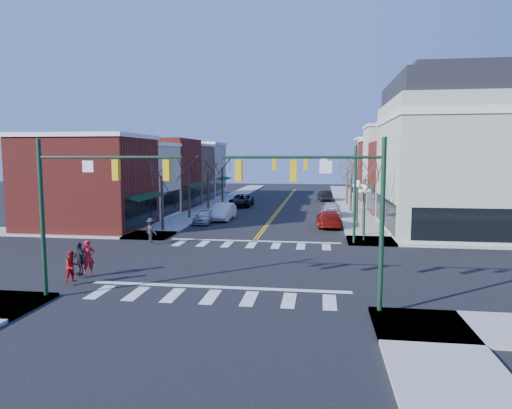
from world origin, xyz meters
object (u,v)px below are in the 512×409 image
at_px(victorian_corner, 460,154).
at_px(lamppost_corner, 365,203).
at_px(car_right_far, 325,196).
at_px(car_left_far, 241,200).
at_px(car_left_mid, 223,212).
at_px(car_right_near, 329,219).
at_px(pedestrian_red_b, 72,267).
at_px(lamppost_midblock, 358,196).
at_px(car_right_mid, 331,209).
at_px(car_left_near, 205,217).
at_px(pedestrian_dark_b, 151,230).
at_px(pedestrian_dark_a, 79,259).
at_px(pedestrian_red_a, 88,257).

relative_size(victorian_corner, lamppost_corner, 3.29).
bearing_deg(car_right_far, car_left_far, 32.85).
relative_size(victorian_corner, car_left_mid, 2.80).
relative_size(car_right_near, pedestrian_red_b, 3.29).
bearing_deg(lamppost_midblock, car_right_far, 96.01).
distance_m(car_left_far, car_right_mid, 13.99).
distance_m(lamppost_midblock, car_left_mid, 13.70).
height_order(car_left_near, car_right_near, car_right_near).
distance_m(lamppost_midblock, pedestrian_dark_b, 18.30).
height_order(car_right_far, pedestrian_dark_a, pedestrian_dark_a).
relative_size(car_left_near, car_right_near, 0.73).
xyz_separation_m(victorian_corner, car_left_mid, (-21.30, 4.26, -5.82)).
xyz_separation_m(car_left_near, car_left_far, (0.90, 15.17, 0.12)).
xyz_separation_m(car_left_near, car_right_near, (11.74, -0.42, 0.11)).
relative_size(pedestrian_red_a, pedestrian_red_b, 1.14).
height_order(car_right_near, pedestrian_red_a, pedestrian_red_a).
bearing_deg(victorian_corner, car_left_far, 142.29).
xyz_separation_m(pedestrian_red_b, pedestrian_dark_b, (-0.01, 10.77, 0.09)).
relative_size(lamppost_midblock, car_right_far, 0.94).
distance_m(victorian_corner, pedestrian_red_a, 30.48).
distance_m(car_left_near, pedestrian_dark_a, 20.02).
relative_size(lamppost_midblock, pedestrian_dark_a, 2.45).
height_order(car_left_near, pedestrian_dark_b, pedestrian_dark_b).
distance_m(victorian_corner, car_left_mid, 22.49).
distance_m(pedestrian_red_a, pedestrian_dark_a, 0.44).
height_order(car_right_mid, pedestrian_dark_b, pedestrian_dark_b).
bearing_deg(pedestrian_dark_b, pedestrian_red_b, 124.03).
distance_m(car_left_mid, pedestrian_red_b, 24.20).
bearing_deg(car_right_mid, car_right_near, 85.54).
bearing_deg(car_right_far, pedestrian_red_b, 66.91).
height_order(car_right_mid, pedestrian_red_a, pedestrian_red_a).
relative_size(car_left_near, pedestrian_red_a, 2.13).
bearing_deg(car_right_near, pedestrian_dark_a, 53.16).
bearing_deg(car_right_near, pedestrian_red_b, 55.72).
bearing_deg(pedestrian_red_a, pedestrian_dark_a, 173.97).
bearing_deg(car_right_far, pedestrian_dark_b, 62.37).
height_order(car_left_near, car_left_mid, car_left_mid).
relative_size(lamppost_corner, pedestrian_dark_a, 2.45).
bearing_deg(lamppost_midblock, car_left_far, 129.39).
bearing_deg(car_right_mid, lamppost_midblock, 103.52).
relative_size(lamppost_midblock, pedestrian_dark_b, 2.41).
height_order(lamppost_corner, car_left_mid, lamppost_corner).
distance_m(car_left_far, pedestrian_red_a, 34.97).
bearing_deg(pedestrian_dark_b, pedestrian_dark_a, 121.70).
relative_size(lamppost_corner, lamppost_midblock, 1.00).
relative_size(car_left_far, pedestrian_dark_a, 3.17).
distance_m(car_left_near, pedestrian_dark_b, 10.65).
bearing_deg(car_right_near, car_left_near, -4.37).
distance_m(car_right_mid, pedestrian_dark_b, 21.90).
bearing_deg(car_left_near, pedestrian_dark_b, -94.52).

